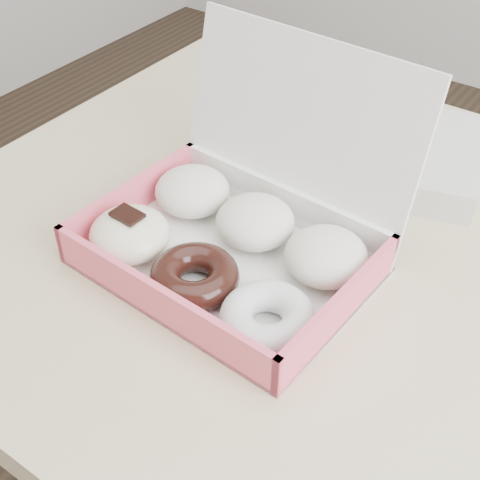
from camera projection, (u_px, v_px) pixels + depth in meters
The scene contains 3 objects.
table at pixel (412, 334), 0.78m from camera, with size 1.20×0.80×0.75m.
donut_box at pixel (234, 233), 0.74m from camera, with size 0.32×0.29×0.22m.
newspapers at pixel (383, 149), 0.90m from camera, with size 0.26×0.21×0.04m, color silver.
Camera 1 is at (0.14, -0.54, 1.26)m, focal length 50.00 mm.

